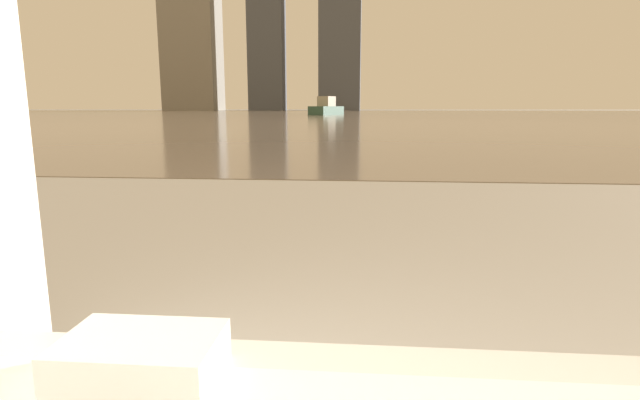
% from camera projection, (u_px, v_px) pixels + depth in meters
% --- Properties ---
extents(towel_stack, '(0.29, 0.19, 0.08)m').
position_uv_depth(towel_stack, '(141.00, 357.00, 0.92)').
color(towel_stack, white).
rests_on(towel_stack, bathtub).
extents(harbor_water, '(180.00, 110.00, 0.01)m').
position_uv_depth(harbor_water, '(363.00, 115.00, 60.84)').
color(harbor_water, gray).
rests_on(harbor_water, ground_plane).
extents(harbor_boat_0, '(3.86, 5.97, 2.12)m').
position_uv_depth(harbor_boat_0, '(326.00, 108.00, 57.71)').
color(harbor_boat_0, '#335647').
rests_on(harbor_boat_0, harbor_water).
extents(skyline_tower_0, '(12.25, 9.89, 40.54)m').
position_uv_depth(skyline_tower_0, '(191.00, 21.00, 115.36)').
color(skyline_tower_0, gray).
rests_on(skyline_tower_0, ground_plane).
extents(skyline_tower_2, '(9.08, 13.85, 30.34)m').
position_uv_depth(skyline_tower_2, '(341.00, 43.00, 113.31)').
color(skyline_tower_2, '#4C515B').
rests_on(skyline_tower_2, ground_plane).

